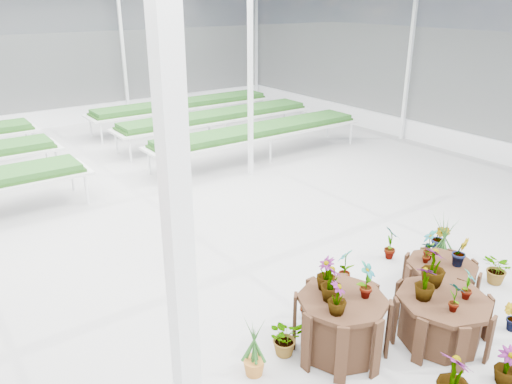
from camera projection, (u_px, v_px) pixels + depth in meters
ground_plane at (242, 280)px, 7.90m from camera, size 24.00×24.00×0.00m
greenhouse_shell at (240, 143)px, 7.08m from camera, size 18.00×24.00×4.50m
steel_frame at (240, 143)px, 7.08m from camera, size 18.00×24.00×4.50m
nursery_benches at (88, 149)px, 13.18m from camera, size 16.00×7.00×0.84m
plinth_tall at (341, 325)px, 6.18m from camera, size 1.17×1.17×0.78m
plinth_mid at (441, 319)px, 6.41m from camera, size 1.45×1.45×0.64m
plinth_low at (440, 278)px, 7.51m from camera, size 1.36×1.36×0.48m
nursery_plants at (399, 286)px, 6.82m from camera, size 4.72×3.11×1.27m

